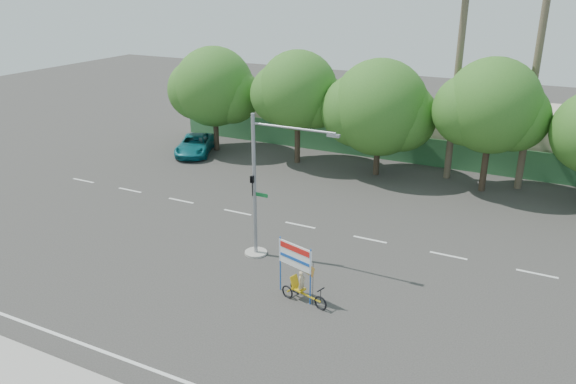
% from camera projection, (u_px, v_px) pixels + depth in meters
% --- Properties ---
extents(ground, '(120.00, 120.00, 0.00)m').
position_uv_depth(ground, '(261.00, 306.00, 23.13)').
color(ground, '#33302D').
rests_on(ground, ground).
extents(fence, '(38.00, 0.08, 2.00)m').
position_uv_depth(fence, '(405.00, 149.00, 40.71)').
color(fence, '#336B3D').
rests_on(fence, ground).
extents(building_left, '(12.00, 8.00, 4.00)m').
position_uv_depth(building_left, '(306.00, 110.00, 48.29)').
color(building_left, beige).
rests_on(building_left, ground).
extents(building_right, '(14.00, 8.00, 3.60)m').
position_uv_depth(building_right, '(530.00, 137.00, 40.83)').
color(building_right, beige).
rests_on(building_right, ground).
extents(tree_far_left, '(7.14, 6.00, 7.96)m').
position_uv_depth(tree_far_left, '(214.00, 89.00, 42.32)').
color(tree_far_left, '#473828').
rests_on(tree_far_left, ground).
extents(tree_left, '(6.66, 5.60, 8.07)m').
position_uv_depth(tree_left, '(297.00, 93.00, 39.28)').
color(tree_left, '#473828').
rests_on(tree_left, ground).
extents(tree_center, '(7.62, 6.40, 7.85)m').
position_uv_depth(tree_center, '(379.00, 110.00, 36.99)').
color(tree_center, '#473828').
rests_on(tree_center, ground).
extents(tree_right, '(6.90, 5.80, 8.36)m').
position_uv_depth(tree_right, '(491.00, 109.00, 33.78)').
color(tree_right, '#473828').
rests_on(tree_right, ground).
extents(palm_tall, '(3.73, 3.79, 17.45)m').
position_uv_depth(palm_tall, '(544.00, 18.00, 32.30)').
color(palm_tall, '#70604C').
rests_on(palm_tall, ground).
extents(palm_short, '(3.73, 3.79, 14.45)m').
position_uv_depth(palm_short, '(461.00, 43.00, 34.76)').
color(palm_short, '#70604C').
rests_on(palm_short, ground).
extents(traffic_signal, '(4.72, 1.10, 7.00)m').
position_uv_depth(traffic_signal, '(260.00, 199.00, 26.32)').
color(traffic_signal, gray).
rests_on(traffic_signal, ground).
extents(trike_billboard, '(2.53, 1.03, 2.58)m').
position_uv_depth(trike_billboard, '(299.00, 277.00, 23.27)').
color(trike_billboard, black).
rests_on(trike_billboard, ground).
extents(pickup_truck, '(4.21, 5.64, 1.42)m').
position_uv_depth(pickup_truck, '(195.00, 145.00, 42.79)').
color(pickup_truck, '#106972').
rests_on(pickup_truck, ground).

